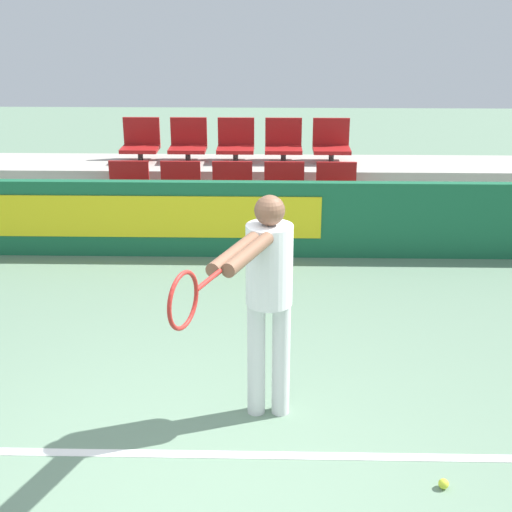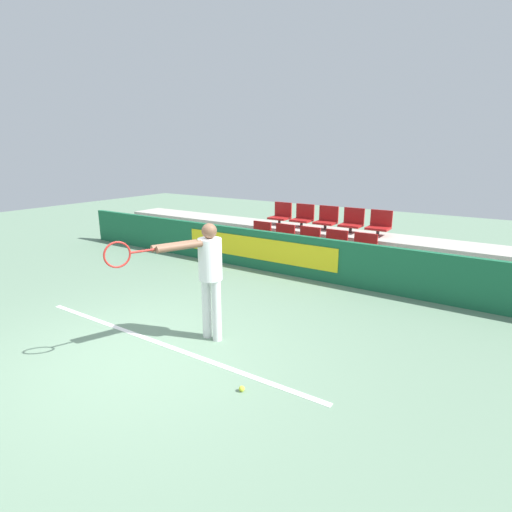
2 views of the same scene
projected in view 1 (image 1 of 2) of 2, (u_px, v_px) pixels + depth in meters
name	position (u px, v px, depth m)	size (l,w,h in m)	color
ground_plane	(190.00, 493.00, 4.44)	(30.00, 30.00, 0.00)	slate
court_baseline	(197.00, 454.00, 4.80)	(5.06, 0.08, 0.01)	white
barrier_wall	(227.00, 219.00, 8.20)	(12.99, 0.14, 0.89)	#19603D
bleacher_tier_front	(232.00, 225.00, 8.84)	(12.59, 1.02, 0.36)	#ADA89E
bleacher_tier_middle	(236.00, 189.00, 9.73)	(12.59, 1.02, 0.73)	#ADA89E
stadium_chair_0	(128.00, 188.00, 8.84)	(0.50, 0.42, 0.56)	#333333
stadium_chair_1	(180.00, 188.00, 8.82)	(0.50, 0.42, 0.56)	#333333
stadium_chair_2	(232.00, 189.00, 8.81)	(0.50, 0.42, 0.56)	#333333
stadium_chair_3	(284.00, 189.00, 8.79)	(0.50, 0.42, 0.56)	#333333
stadium_chair_4	(337.00, 189.00, 8.78)	(0.50, 0.42, 0.56)	#333333
stadium_chair_5	(141.00, 142.00, 9.66)	(0.50, 0.42, 0.56)	#333333
stadium_chair_6	(188.00, 142.00, 9.64)	(0.50, 0.42, 0.56)	#333333
stadium_chair_7	(236.00, 142.00, 9.63)	(0.50, 0.42, 0.56)	#333333
stadium_chair_8	(283.00, 143.00, 9.62)	(0.50, 0.42, 0.56)	#333333
stadium_chair_9	(331.00, 143.00, 9.60)	(0.50, 0.42, 0.56)	#333333
tennis_player	(265.00, 287.00, 4.86)	(0.68, 1.46, 1.67)	silver
tennis_ball	(444.00, 484.00, 4.47)	(0.07, 0.07, 0.07)	#CCDB33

